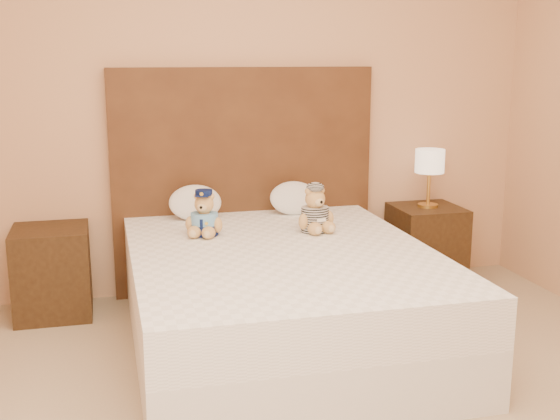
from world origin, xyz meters
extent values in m
cube|color=tan|center=(0.00, 2.25, 1.35)|extent=(4.00, 0.04, 2.70)
cube|color=white|center=(0.00, 1.20, 0.15)|extent=(1.60, 2.00, 0.30)
cube|color=white|center=(0.00, 1.20, 0.43)|extent=(1.60, 2.00, 0.25)
cube|color=#533019|center=(0.00, 2.21, 0.75)|extent=(1.75, 0.08, 1.50)
cube|color=#3B2712|center=(-1.25, 2.00, 0.28)|extent=(0.45, 0.45, 0.55)
cube|color=#3B2712|center=(1.25, 2.00, 0.28)|extent=(0.45, 0.45, 0.55)
cylinder|color=gold|center=(1.25, 2.00, 0.56)|extent=(0.14, 0.14, 0.02)
cylinder|color=gold|center=(1.25, 2.00, 0.69)|extent=(0.02, 0.02, 0.26)
cylinder|color=beige|center=(1.25, 2.00, 0.87)|extent=(0.20, 0.20, 0.16)
ellipsoid|color=white|center=(-0.36, 2.03, 0.67)|extent=(0.34, 0.22, 0.24)
ellipsoid|color=white|center=(0.30, 2.03, 0.67)|extent=(0.33, 0.21, 0.23)
camera|label=1|loc=(-0.91, -2.34, 1.58)|focal=45.00mm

